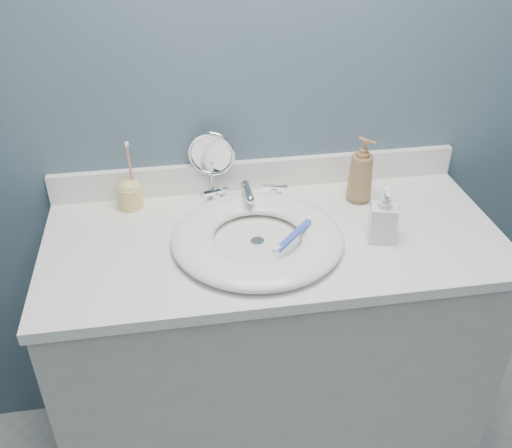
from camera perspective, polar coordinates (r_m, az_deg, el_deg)
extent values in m
cube|color=#465D6A|center=(1.62, 0.14, 13.80)|extent=(2.20, 0.02, 2.40)
cube|color=beige|center=(1.82, 1.55, -13.02)|extent=(1.20, 0.55, 0.85)
cube|color=white|center=(1.53, 1.80, -1.56)|extent=(1.22, 0.57, 0.03)
cube|color=white|center=(1.72, 0.19, 5.01)|extent=(1.22, 0.02, 0.09)
cylinder|color=silver|center=(1.49, 0.14, -1.79)|extent=(0.04, 0.04, 0.01)
cube|color=silver|center=(1.66, -1.04, 2.36)|extent=(0.22, 0.05, 0.01)
cylinder|color=silver|center=(1.65, -1.05, 3.22)|extent=(0.03, 0.03, 0.06)
cylinder|color=silver|center=(1.60, -0.83, 3.27)|extent=(0.02, 0.09, 0.02)
sphere|color=silver|center=(1.56, -0.58, 2.46)|extent=(0.03, 0.03, 0.03)
cylinder|color=silver|center=(1.65, -3.97, 2.59)|extent=(0.02, 0.02, 0.03)
cube|color=silver|center=(1.64, -4.00, 3.22)|extent=(0.08, 0.03, 0.01)
cylinder|color=silver|center=(1.67, 1.84, 3.07)|extent=(0.02, 0.02, 0.03)
cube|color=silver|center=(1.66, 1.86, 3.70)|extent=(0.08, 0.03, 0.01)
cylinder|color=silver|center=(1.71, -4.30, 3.09)|extent=(0.08, 0.08, 0.01)
cylinder|color=silver|center=(1.68, -4.37, 4.60)|extent=(0.01, 0.01, 0.10)
torus|color=silver|center=(1.65, -4.49, 7.02)|extent=(0.14, 0.05, 0.14)
cylinder|color=white|center=(1.65, -4.49, 7.02)|extent=(0.11, 0.03, 0.12)
imported|color=olive|center=(1.66, 10.47, 5.33)|extent=(0.11, 0.11, 0.20)
imported|color=silver|center=(1.51, 12.63, 0.96)|extent=(0.08, 0.08, 0.15)
cylinder|color=#EDD076|center=(1.67, -12.46, 2.66)|extent=(0.07, 0.07, 0.07)
ellipsoid|color=#EDD076|center=(1.65, -12.60, 3.65)|extent=(0.07, 0.06, 0.04)
cylinder|color=tan|center=(1.62, -12.48, 5.59)|extent=(0.01, 0.02, 0.13)
cube|color=white|center=(1.59, -12.79, 7.77)|extent=(0.01, 0.02, 0.01)
cube|color=blue|center=(1.45, 3.82, -1.14)|extent=(0.12, 0.12, 0.01)
cube|color=white|center=(1.38, 2.07, -2.51)|extent=(0.02, 0.02, 0.01)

